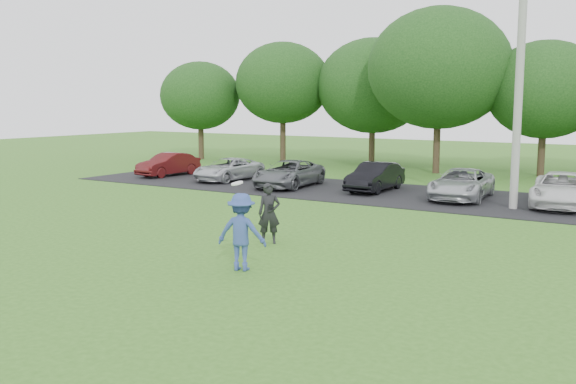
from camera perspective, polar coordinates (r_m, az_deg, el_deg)
name	(u,v)px	position (r m, az deg, el deg)	size (l,w,h in m)	color
ground	(208,265)	(15.04, -7.10, -6.50)	(100.00, 100.00, 0.00)	#34671D
parking_lot	(413,196)	(26.24, 11.02, -0.32)	(32.00, 6.50, 0.03)	black
utility_pole	(520,77)	(23.67, 19.89, 9.62)	(0.28, 0.28, 9.22)	#A2A19D
frisbee_player	(242,232)	(14.39, -4.15, -3.55)	(1.27, 0.95, 2.02)	#32498E
camera_bystander	(269,213)	(17.06, -1.69, -1.92)	(0.71, 0.65, 1.62)	black
parked_cars	(437,183)	(25.83, 13.13, 0.83)	(28.09, 5.09, 1.21)	#4E1112
tree_row	(514,79)	(34.93, 19.41, 9.47)	(42.39, 9.85, 8.64)	#38281C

